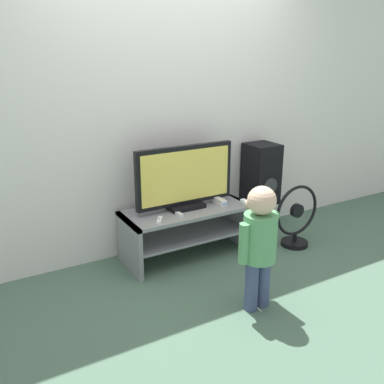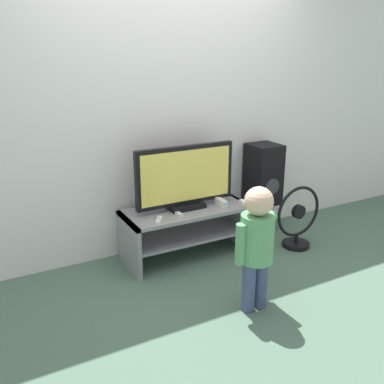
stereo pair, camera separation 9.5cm
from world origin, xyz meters
TOP-DOWN VIEW (x-y plane):
  - ground_plane at (0.00, 0.00)m, footprint 16.00×16.00m
  - wall_back at (0.00, 0.56)m, footprint 10.00×0.06m
  - tv_stand at (0.00, 0.24)m, footprint 1.11×0.48m
  - television at (0.00, 0.26)m, footprint 0.90×0.20m
  - game_console at (0.31, 0.20)m, footprint 0.05×0.18m
  - remote_primary at (-0.33, 0.09)m, footprint 0.10×0.13m
  - remote_secondary at (-0.13, 0.15)m, footprint 0.05×0.13m
  - child at (0.03, -0.71)m, footprint 0.34×0.50m
  - speaker_tower at (0.91, 0.36)m, footprint 0.28×0.31m
  - floor_fan at (0.97, -0.09)m, footprint 0.48×0.25m

SIDE VIEW (x-z plane):
  - ground_plane at x=0.00m, z-range 0.00..0.00m
  - floor_fan at x=0.97m, z-range -0.03..0.55m
  - tv_stand at x=0.00m, z-range 0.07..0.51m
  - remote_primary at x=-0.33m, z-range 0.44..0.46m
  - remote_secondary at x=-0.13m, z-range 0.44..0.46m
  - game_console at x=0.31m, z-range 0.44..0.49m
  - child at x=0.03m, z-range 0.08..0.98m
  - speaker_tower at x=0.91m, z-range 0.13..1.02m
  - television at x=0.00m, z-range 0.43..0.98m
  - wall_back at x=0.00m, z-range 0.00..2.60m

